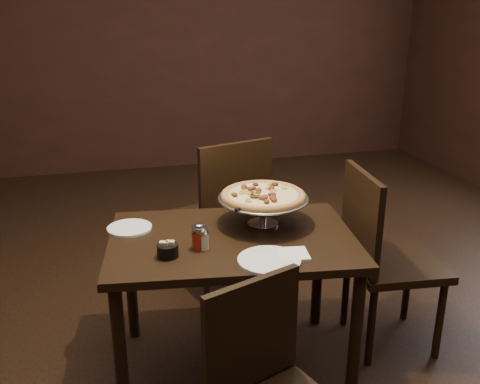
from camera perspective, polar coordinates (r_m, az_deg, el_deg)
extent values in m
cube|color=black|center=(2.95, -0.28, -16.87)|extent=(6.00, 7.00, 0.02)
cube|color=black|center=(5.85, -9.30, 15.96)|extent=(6.00, 0.02, 2.80)
cube|color=black|center=(2.50, -0.82, -5.20)|extent=(1.23, 0.91, 0.04)
cylinder|color=black|center=(2.41, -12.64, -16.67)|extent=(0.06, 0.06, 0.67)
cylinder|color=black|center=(2.51, 12.21, -14.98)|extent=(0.06, 0.06, 0.67)
cylinder|color=black|center=(2.95, -11.56, -9.28)|extent=(0.06, 0.06, 0.67)
cylinder|color=black|center=(3.04, 8.29, -8.22)|extent=(0.06, 0.06, 0.67)
cylinder|color=#B6B5BC|center=(2.63, 2.44, -3.39)|extent=(0.15, 0.15, 0.01)
cylinder|color=#B6B5BC|center=(2.61, 2.46, -2.10)|extent=(0.03, 0.03, 0.12)
cylinder|color=#B6B5BC|center=(2.59, 2.48, -0.80)|extent=(0.11, 0.11, 0.01)
cylinder|color=#99999E|center=(2.58, 2.48, -0.67)|extent=(0.43, 0.43, 0.01)
torus|color=#99999E|center=(2.58, 2.48, -0.65)|extent=(0.44, 0.44, 0.01)
cylinder|color=#A86F32|center=(2.58, 2.48, -0.47)|extent=(0.40, 0.40, 0.01)
torus|color=#A86F32|center=(2.58, 2.49, -0.38)|extent=(0.41, 0.41, 0.03)
cylinder|color=#E4BE7D|center=(2.58, 2.49, -0.26)|extent=(0.34, 0.34, 0.01)
cylinder|color=beige|center=(2.37, -4.04, -5.25)|extent=(0.05, 0.05, 0.07)
cylinder|color=#B6B5BC|center=(2.35, -4.06, -4.25)|extent=(0.06, 0.06, 0.02)
ellipsoid|color=#B6B5BC|center=(2.35, -4.07, -3.92)|extent=(0.03, 0.03, 0.01)
cylinder|color=maroon|center=(2.37, -4.37, -5.10)|extent=(0.06, 0.06, 0.09)
cylinder|color=#B6B5BC|center=(2.35, -4.40, -3.93)|extent=(0.07, 0.07, 0.02)
ellipsoid|color=#B6B5BC|center=(2.34, -4.42, -3.55)|extent=(0.04, 0.04, 0.01)
cylinder|color=black|center=(2.32, -7.72, -6.20)|extent=(0.09, 0.09, 0.06)
cube|color=#D5B57B|center=(2.31, -8.11, -5.96)|extent=(0.04, 0.04, 0.06)
cube|color=#D5B57B|center=(2.32, -7.43, -5.89)|extent=(0.04, 0.04, 0.06)
cube|color=white|center=(2.33, 5.70, -6.64)|extent=(0.14, 0.14, 0.01)
cylinder|color=white|center=(2.63, -11.70, -3.77)|extent=(0.21, 0.21, 0.01)
cylinder|color=white|center=(2.27, 3.13, -7.29)|extent=(0.27, 0.27, 0.01)
cone|color=#B6B5BC|center=(2.44, 0.30, -1.74)|extent=(0.14, 0.14, 0.00)
cylinder|color=black|center=(2.44, 0.30, -1.68)|extent=(0.10, 0.08, 0.02)
cube|color=black|center=(3.33, -2.28, -2.75)|extent=(0.58, 0.58, 0.04)
cube|color=black|center=(3.06, -0.42, 0.80)|extent=(0.46, 0.16, 0.49)
cylinder|color=black|center=(3.66, -1.06, -4.84)|extent=(0.04, 0.04, 0.46)
cylinder|color=black|center=(3.51, -6.46, -6.13)|extent=(0.04, 0.04, 0.46)
cylinder|color=black|center=(3.37, 2.20, -7.11)|extent=(0.04, 0.04, 0.46)
cylinder|color=black|center=(3.20, -3.55, -8.68)|extent=(0.04, 0.04, 0.46)
cube|color=black|center=(1.94, 1.28, -14.80)|extent=(0.38, 0.17, 0.42)
cube|color=black|center=(2.91, 16.18, -7.35)|extent=(0.50, 0.50, 0.04)
cube|color=black|center=(2.72, 12.80, -2.72)|extent=(0.08, 0.45, 0.47)
cylinder|color=black|center=(2.97, 20.52, -12.69)|extent=(0.04, 0.04, 0.44)
cylinder|color=black|center=(3.24, 17.40, -9.42)|extent=(0.04, 0.04, 0.44)
cylinder|color=black|center=(2.82, 13.81, -13.79)|extent=(0.04, 0.04, 0.44)
cylinder|color=black|center=(3.10, 11.22, -10.21)|extent=(0.04, 0.04, 0.44)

